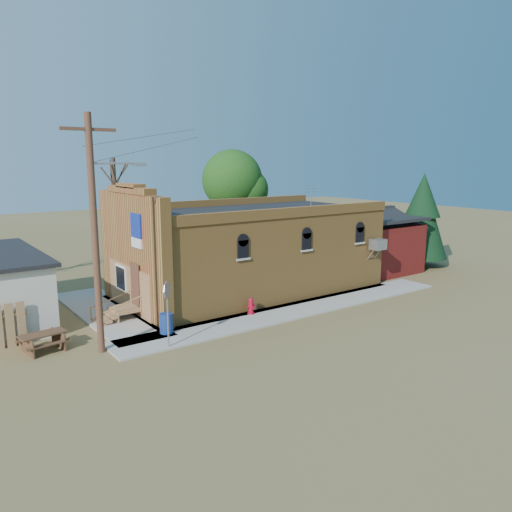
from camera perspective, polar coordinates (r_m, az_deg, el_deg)
ground at (r=23.36m, az=3.35°, el=-7.40°), size 120.00×120.00×0.00m
sidewalk_south at (r=24.92m, az=4.72°, el=-6.14°), size 19.00×2.20×0.08m
sidewalk_west at (r=25.46m, az=-16.69°, el=-6.21°), size 2.60×10.00×0.08m
brick_bar at (r=28.01m, az=-1.12°, el=0.61°), size 16.40×7.97×6.30m
red_shed at (r=34.54m, az=12.43°, el=2.18°), size 5.40×6.40×4.30m
utility_pole at (r=19.44m, az=-17.83°, el=2.86°), size 3.12×0.26×9.00m
tree_bare_near at (r=32.14m, az=-15.89°, el=8.02°), size 2.80×2.80×7.65m
tree_leafy at (r=36.67m, az=-2.72°, el=8.65°), size 4.40×4.40×8.15m
evergreen_tree at (r=36.55m, az=18.48°, el=4.61°), size 3.60×3.60×6.50m
fire_hydrant at (r=23.97m, az=-0.58°, el=-5.72°), size 0.45×0.43×0.79m
stop_sign at (r=19.67m, az=-10.13°, el=-4.56°), size 0.55×0.56×2.67m
trash_barrel at (r=21.69m, az=-10.23°, el=-7.58°), size 0.68×0.68×0.86m
picnic_table at (r=21.33m, az=-23.16°, el=-8.75°), size 1.85×1.49×0.71m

